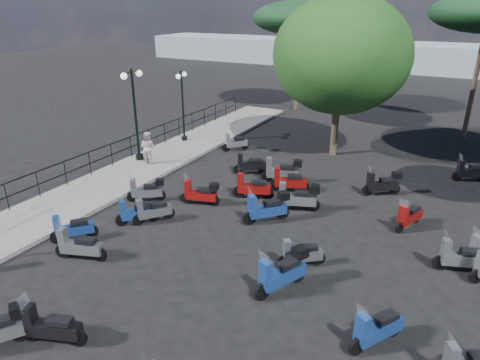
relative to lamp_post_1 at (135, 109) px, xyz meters
The scene contains 30 objects.
ground 9.10m from the lamp_post_1, 33.45° to the right, with size 120.00×120.00×0.00m, color black.
sidewalk 3.25m from the lamp_post_1, 67.23° to the right, with size 3.00×30.00×0.15m, color slate.
railing 2.73m from the lamp_post_1, 105.42° to the right, with size 0.04×26.04×1.10m.
lamp_post_1 is the anchor object (origin of this frame).
lamp_post_2 3.77m from the lamp_post_1, 88.35° to the left, with size 0.49×1.12×3.88m.
pedestrian_far 1.90m from the lamp_post_1, 12.06° to the right, with size 0.76×0.59×1.57m, color beige.
scooter_1 9.10m from the lamp_post_1, 61.39° to the right, with size 1.62×0.78×1.33m.
scooter_2 8.01m from the lamp_post_1, 66.00° to the right, with size 1.09×1.24×1.24m.
scooter_3 5.26m from the lamp_post_1, 46.01° to the right, with size 1.35×1.01×1.23m.
scooter_4 6.42m from the lamp_post_1, 26.44° to the right, with size 1.55×0.68×1.26m.
scooter_5 5.60m from the lamp_post_1, 49.19° to the left, with size 1.06×1.26×1.24m.
scooter_7 12.59m from the lamp_post_1, 58.81° to the right, with size 1.56×0.78×1.30m.
scooter_8 6.99m from the lamp_post_1, 45.43° to the right, with size 1.02×1.31×1.25m.
scooter_9 6.98m from the lamp_post_1, 50.45° to the right, with size 1.14×1.21×1.25m.
scooter_10 7.72m from the lamp_post_1, ahead, with size 1.77×0.87×1.46m.
scooter_11 6.16m from the lamp_post_1, 11.97° to the left, with size 1.44×0.99×1.31m.
scooter_14 11.71m from the lamp_post_1, 25.14° to the right, with size 1.24×1.04×1.21m.
scooter_15 9.00m from the lamp_post_1, 18.30° to the right, with size 1.34×1.46×1.44m.
scooter_16 9.29m from the lamp_post_1, ahead, with size 1.72×0.85×1.42m.
scooter_17 8.27m from the lamp_post_1, ahead, with size 1.63×0.83×1.36m.
scooter_20 15.06m from the lamp_post_1, 28.49° to the right, with size 1.00×1.47×1.33m.
scooter_21 12.26m from the lamp_post_1, 30.94° to the right, with size 1.01×1.73×1.48m.
scooter_22 13.12m from the lamp_post_1, ahead, with size 0.77×1.51×1.26m.
scooter_23 11.83m from the lamp_post_1, ahead, with size 1.43×1.07×1.30m.
scooter_27 15.11m from the lamp_post_1, 11.10° to the right, with size 1.59×0.77×1.31m.
scooter_29 15.71m from the lamp_post_1, 18.90° to the left, with size 1.49×0.88×1.27m.
scooter_31 7.36m from the lamp_post_1, ahead, with size 1.63×0.83×1.36m.
broadleaf_tree 10.32m from the lamp_post_1, 35.31° to the left, with size 6.71×6.71×7.92m.
pine_2 15.22m from the lamp_post_1, 79.47° to the left, with size 6.67×6.67×7.62m.
distant_hills 40.88m from the lamp_post_1, 79.78° to the left, with size 70.00×8.00×3.00m, color gray.
Camera 1 is at (6.74, -10.64, 7.41)m, focal length 32.00 mm.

